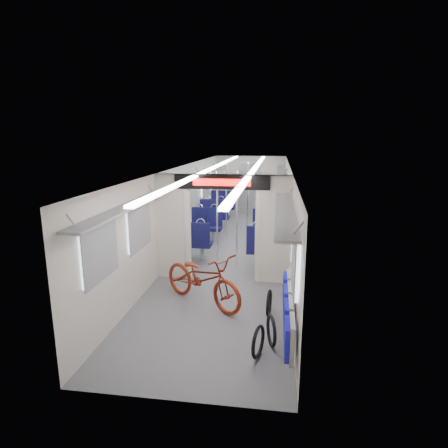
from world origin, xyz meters
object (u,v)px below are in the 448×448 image
at_px(bike_hoop_a, 258,343).
at_px(stanchion_far_left, 226,201).
at_px(seat_bay_far_left, 219,207).
at_px(stanchion_far_right, 248,199).
at_px(bicycle, 202,278).
at_px(seat_bay_near_right, 268,234).
at_px(bike_hoop_b, 271,332).
at_px(stanchion_near_right, 237,221).
at_px(bike_hoop_c, 269,304).
at_px(flip_bench, 288,310).
at_px(stanchion_near_left, 217,221).
at_px(seat_bay_far_right, 271,210).
at_px(seat_bay_near_left, 200,230).

xyz_separation_m(bike_hoop_a, stanchion_far_left, (-1.34, 6.46, 0.93)).
height_order(seat_bay_far_left, stanchion_far_right, stanchion_far_right).
xyz_separation_m(bicycle, stanchion_far_left, (-0.21, 4.84, 0.64)).
xyz_separation_m(seat_bay_near_right, stanchion_far_right, (-0.71, 2.06, 0.58)).
height_order(bike_hoop_b, stanchion_far_left, stanchion_far_left).
xyz_separation_m(seat_bay_near_right, stanchion_far_left, (-1.33, 1.67, 0.58)).
bearing_deg(bicycle, seat_bay_near_right, 15.54).
distance_m(seat_bay_far_left, stanchion_near_right, 4.91).
distance_m(bike_hoop_b, bike_hoop_c, 0.97).
xyz_separation_m(flip_bench, stanchion_near_left, (-1.58, 3.28, 0.57)).
xyz_separation_m(bike_hoop_b, seat_bay_far_right, (-0.18, 8.12, 0.32)).
bearing_deg(bike_hoop_b, bike_hoop_c, 93.40).
bearing_deg(stanchion_far_left, seat_bay_far_right, 56.22).
bearing_deg(stanchion_near_left, seat_bay_far_right, 76.38).
distance_m(bicycle, stanchion_near_left, 2.13).
xyz_separation_m(flip_bench, stanchion_near_right, (-1.13, 3.33, 0.57)).
distance_m(flip_bench, stanchion_far_right, 6.60).
xyz_separation_m(seat_bay_near_left, stanchion_near_left, (0.71, -1.38, 0.60)).
xyz_separation_m(bike_hoop_c, seat_bay_far_left, (-2.00, 7.15, 0.35)).
relative_size(stanchion_near_right, stanchion_far_right, 1.00).
distance_m(bike_hoop_c, seat_bay_far_left, 7.43).
relative_size(seat_bay_near_left, stanchion_far_left, 0.92).
relative_size(bike_hoop_b, bike_hoop_c, 1.02).
bearing_deg(bike_hoop_a, bike_hoop_b, 61.96).
distance_m(flip_bench, seat_bay_far_right, 8.09).
distance_m(bicycle, seat_bay_near_left, 3.49).
relative_size(bike_hoop_b, stanchion_far_left, 0.21).
bearing_deg(bike_hoop_b, stanchion_near_right, 104.79).
bearing_deg(stanchion_near_left, flip_bench, -64.24).
xyz_separation_m(bike_hoop_b, stanchion_near_left, (-1.35, 3.32, 0.93)).
bearing_deg(seat_bay_near_left, stanchion_near_right, -48.82).
bearing_deg(stanchion_near_right, bike_hoop_a, -79.09).
bearing_deg(bike_hoop_a, bicycle, 124.76).
bearing_deg(bike_hoop_c, flip_bench, -72.41).
bearing_deg(bike_hoop_a, stanchion_far_right, 95.98).
xyz_separation_m(flip_bench, stanchion_far_right, (-1.13, 6.48, 0.57)).
height_order(flip_bench, seat_bay_near_right, seat_bay_near_right).
xyz_separation_m(bicycle, stanchion_far_right, (0.41, 5.23, 0.64)).
bearing_deg(seat_bay_near_right, stanchion_near_left, -135.61).
distance_m(seat_bay_far_right, stanchion_near_left, 4.98).
xyz_separation_m(bike_hoop_c, seat_bay_near_left, (-2.00, 3.74, 0.34)).
relative_size(bicycle, stanchion_far_right, 0.84).
height_order(flip_bench, stanchion_near_right, stanchion_near_right).
xyz_separation_m(bike_hoop_a, stanchion_near_left, (-1.17, 3.65, 0.93)).
bearing_deg(seat_bay_near_right, stanchion_near_right, -123.18).
height_order(bicycle, seat_bay_far_right, seat_bay_far_right).
bearing_deg(stanchion_far_left, bike_hoop_b, -76.12).
distance_m(bike_hoop_c, seat_bay_far_right, 7.16).
bearing_deg(bicycle, seat_bay_far_left, 41.29).
height_order(stanchion_near_left, stanchion_far_left, same).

